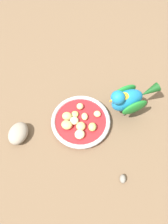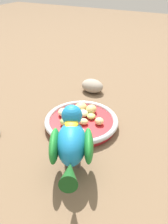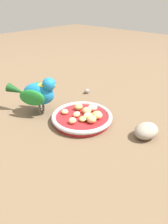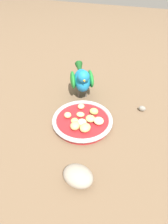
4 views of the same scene
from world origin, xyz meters
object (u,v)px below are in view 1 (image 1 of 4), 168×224
at_px(apple_piece_6, 67,125).
at_px(pebble_0, 123,179).
at_px(apple_piece_2, 92,127).
at_px(apple_piece_1, 67,116).
at_px(apple_piece_9, 75,114).
at_px(feeding_bowl, 81,122).
at_px(apple_piece_8, 74,121).
at_px(apple_piece_4, 81,126).
at_px(parrot, 128,99).
at_px(apple_piece_3, 79,106).
at_px(apple_piece_0, 85,116).
at_px(apple_piece_7, 97,114).
at_px(rock_large, 18,133).
at_px(apple_piece_5, 80,134).

height_order(apple_piece_6, pebble_0, apple_piece_6).
xyz_separation_m(apple_piece_2, apple_piece_6, (-0.00, -0.09, 0.00)).
distance_m(apple_piece_1, apple_piece_9, 0.03).
xyz_separation_m(feeding_bowl, apple_piece_8, (0.00, -0.02, 0.01)).
distance_m(apple_piece_4, parrot, 0.19).
bearing_deg(apple_piece_3, apple_piece_0, 31.20).
relative_size(apple_piece_7, parrot, 0.14).
xyz_separation_m(apple_piece_1, apple_piece_4, (0.04, 0.05, -0.00)).
xyz_separation_m(apple_piece_7, parrot, (-0.04, 0.10, 0.06)).
bearing_deg(apple_piece_2, apple_piece_8, -107.72).
bearing_deg(apple_piece_3, feeding_bowl, 11.40).
height_order(apple_piece_2, pebble_0, apple_piece_2).
height_order(apple_piece_8, apple_piece_9, apple_piece_8).
xyz_separation_m(apple_piece_2, apple_piece_8, (-0.02, -0.07, -0.00)).
relative_size(apple_piece_3, apple_piece_4, 0.77).
distance_m(apple_piece_0, pebble_0, 0.25).
bearing_deg(apple_piece_8, apple_piece_1, -118.15).
bearing_deg(apple_piece_8, apple_piece_4, 50.35).
bearing_deg(apple_piece_8, apple_piece_6, -49.90).
height_order(apple_piece_8, rock_large, rock_large).
height_order(apple_piece_1, apple_piece_8, apple_piece_1).
distance_m(apple_piece_1, apple_piece_2, 0.10).
xyz_separation_m(apple_piece_1, apple_piece_8, (0.01, 0.03, -0.00)).
xyz_separation_m(apple_piece_8, apple_piece_9, (-0.03, -0.00, -0.00)).
bearing_deg(apple_piece_2, apple_piece_7, 164.48).
bearing_deg(apple_piece_5, apple_piece_6, -123.47).
height_order(apple_piece_2, apple_piece_8, apple_piece_2).
distance_m(apple_piece_3, rock_large, 0.24).
xyz_separation_m(apple_piece_6, parrot, (-0.09, 0.21, 0.05)).
xyz_separation_m(apple_piece_1, apple_piece_7, (-0.02, 0.11, -0.00)).
height_order(apple_piece_5, apple_piece_8, apple_piece_5).
bearing_deg(apple_piece_0, apple_piece_7, 107.88).
bearing_deg(rock_large, pebble_0, 71.03).
distance_m(apple_piece_2, apple_piece_6, 0.09).
bearing_deg(apple_piece_4, rock_large, -79.64).
xyz_separation_m(feeding_bowl, apple_piece_4, (0.02, 0.00, 0.02)).
xyz_separation_m(apple_piece_4, pebble_0, (0.16, 0.15, -0.02)).
bearing_deg(rock_large, feeding_bowl, 106.69).
distance_m(apple_piece_5, pebble_0, 0.20).
xyz_separation_m(apple_piece_0, apple_piece_9, (-0.01, -0.04, -0.00)).
height_order(apple_piece_1, apple_piece_3, apple_piece_1).
bearing_deg(parrot, apple_piece_3, -24.68).
distance_m(apple_piece_1, apple_piece_5, 0.08).
xyz_separation_m(apple_piece_0, apple_piece_7, (-0.01, 0.05, -0.00)).
xyz_separation_m(apple_piece_5, rock_large, (0.01, -0.21, -0.01)).
bearing_deg(apple_piece_8, apple_piece_3, 169.25).
distance_m(apple_piece_5, apple_piece_8, 0.06).
bearing_deg(apple_piece_7, apple_piece_2, -15.52).
distance_m(apple_piece_4, apple_piece_8, 0.03).
height_order(apple_piece_0, rock_large, rock_large).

